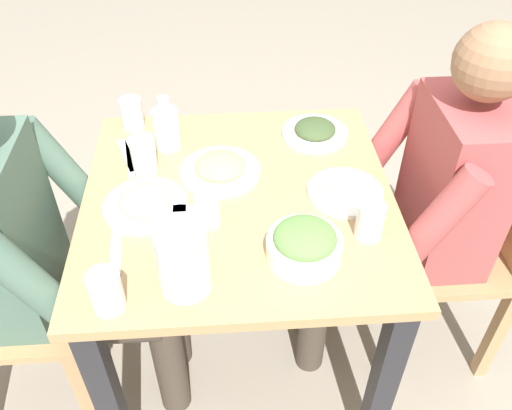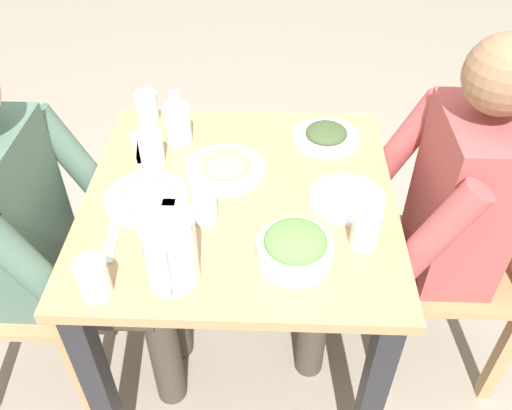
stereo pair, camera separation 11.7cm
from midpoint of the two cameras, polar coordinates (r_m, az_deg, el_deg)
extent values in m
plane|color=gray|center=(2.00, 0.42, -15.06)|extent=(8.00, 8.00, 0.00)
cube|color=tan|center=(1.46, 0.56, 0.63)|extent=(0.84, 0.84, 0.03)
cube|color=#232328|center=(2.01, -9.65, -0.20)|extent=(0.06, 0.06, 0.70)
cube|color=#232328|center=(1.56, -14.23, -18.31)|extent=(0.06, 0.06, 0.70)
cube|color=#232328|center=(2.00, 11.31, -0.71)|extent=(0.06, 0.06, 0.70)
cube|color=#232328|center=(1.55, 14.48, -19.16)|extent=(0.06, 0.06, 0.70)
cube|color=tan|center=(2.04, -23.04, -7.99)|extent=(0.04, 0.04, 0.44)
cube|color=tan|center=(1.93, -13.72, -8.71)|extent=(0.04, 0.04, 0.44)
cube|color=tan|center=(1.74, -16.22, -17.26)|extent=(0.04, 0.04, 0.44)
cube|color=tan|center=(1.71, -21.73, -7.62)|extent=(0.40, 0.40, 0.03)
cube|color=tan|center=(1.90, 26.35, -14.31)|extent=(0.04, 0.04, 0.44)
cube|color=tan|center=(2.09, 23.54, -6.73)|extent=(0.04, 0.04, 0.44)
cube|color=tan|center=(1.79, 16.06, -14.96)|extent=(0.04, 0.04, 0.44)
cube|color=tan|center=(1.99, 14.37, -6.83)|extent=(0.04, 0.04, 0.44)
cube|color=tan|center=(1.77, 21.87, -5.86)|extent=(0.40, 0.40, 0.03)
cube|color=#4C6B5B|center=(1.53, -23.11, -1.18)|extent=(0.32, 0.20, 0.50)
cylinder|color=#473D33|center=(1.71, -13.84, -6.38)|extent=(0.11, 0.38, 0.11)
cylinder|color=#473D33|center=(1.82, -6.94, -10.92)|extent=(0.10, 0.10, 0.46)
cylinder|color=#4C6B5B|center=(1.60, -16.42, 4.16)|extent=(0.08, 0.23, 0.37)
cylinder|color=#473D33|center=(1.60, -15.17, -10.86)|extent=(0.11, 0.38, 0.11)
cylinder|color=#473D33|center=(1.72, -7.68, -15.39)|extent=(0.10, 0.10, 0.46)
cylinder|color=#4C6B5B|center=(1.33, -20.71, -6.42)|extent=(0.08, 0.23, 0.37)
cube|color=#B24C4C|center=(1.59, 23.19, 0.62)|extent=(0.32, 0.20, 0.50)
sphere|color=#936B4C|center=(1.40, 27.25, 12.18)|extent=(0.19, 0.19, 0.19)
cylinder|color=#473D33|center=(1.66, 15.23, -8.46)|extent=(0.11, 0.38, 0.11)
cylinder|color=#473D33|center=(1.78, 7.98, -12.65)|extent=(0.10, 0.10, 0.46)
cylinder|color=#B24C4C|center=(1.38, 20.23, -3.86)|extent=(0.08, 0.23, 0.37)
cylinder|color=#473D33|center=(1.77, 14.35, -4.26)|extent=(0.11, 0.38, 0.11)
cylinder|color=#473D33|center=(1.89, 7.63, -8.47)|extent=(0.10, 0.10, 0.46)
cylinder|color=#B24C4C|center=(1.68, 17.15, 5.87)|extent=(0.08, 0.23, 0.37)
cylinder|color=silver|center=(1.17, -6.36, -4.84)|extent=(0.12, 0.12, 0.19)
cube|color=silver|center=(1.11, -6.86, -7.28)|extent=(0.02, 0.02, 0.11)
cube|color=silver|center=(1.15, -6.34, -0.04)|extent=(0.04, 0.03, 0.02)
cylinder|color=white|center=(1.26, 6.82, -5.07)|extent=(0.18, 0.18, 0.05)
ellipsoid|color=#608E47|center=(1.24, 6.95, -3.93)|extent=(0.15, 0.15, 0.06)
cylinder|color=white|center=(1.52, -1.11, 3.79)|extent=(0.23, 0.23, 0.01)
ellipsoid|color=#E0C670|center=(1.51, -1.12, 4.35)|extent=(0.14, 0.14, 0.05)
cylinder|color=white|center=(1.45, 11.97, 0.59)|extent=(0.20, 0.20, 0.01)
ellipsoid|color=white|center=(1.44, 12.06, 1.09)|extent=(0.13, 0.13, 0.04)
cylinder|color=white|center=(1.67, 9.48, 7.06)|extent=(0.20, 0.20, 0.01)
ellipsoid|color=#3D512D|center=(1.66, 9.54, 7.54)|extent=(0.13, 0.13, 0.04)
cylinder|color=white|center=(1.44, -9.27, 0.73)|extent=(0.22, 0.22, 0.01)
ellipsoid|color=#B7AD89|center=(1.43, -9.35, 1.24)|extent=(0.14, 0.14, 0.04)
cylinder|color=silver|center=(1.21, -14.33, -7.68)|extent=(0.07, 0.07, 0.10)
cylinder|color=silver|center=(1.54, -8.97, 5.96)|extent=(0.07, 0.07, 0.11)
cylinder|color=silver|center=(1.32, 14.11, -2.61)|extent=(0.07, 0.07, 0.10)
cylinder|color=silver|center=(1.75, -9.63, 10.24)|extent=(0.07, 0.07, 0.10)
cylinder|color=silver|center=(1.34, -3.02, -0.12)|extent=(0.06, 0.06, 0.10)
cylinder|color=silver|center=(1.62, -6.31, 8.53)|extent=(0.08, 0.08, 0.12)
cylinder|color=gold|center=(1.64, -6.25, 7.82)|extent=(0.07, 0.07, 0.07)
cylinder|color=silver|center=(1.58, -6.53, 11.02)|extent=(0.03, 0.03, 0.04)
cylinder|color=white|center=(1.33, -6.32, -2.17)|extent=(0.03, 0.03, 0.04)
cylinder|color=#B2B2B7|center=(1.31, -6.40, -1.32)|extent=(0.03, 0.03, 0.01)
cube|color=silver|center=(1.64, -10.48, 5.93)|extent=(0.17, 0.08, 0.01)
cube|color=silver|center=(1.63, -10.27, 5.71)|extent=(0.19, 0.05, 0.01)
cube|color=silver|center=(1.35, -12.71, -3.53)|extent=(0.17, 0.04, 0.01)
camera|label=1|loc=(0.06, -87.66, 2.06)|focal=37.55mm
camera|label=2|loc=(0.06, 92.34, -2.06)|focal=37.55mm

